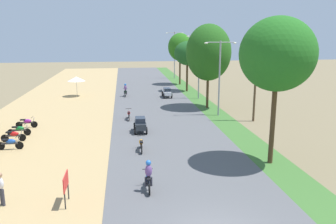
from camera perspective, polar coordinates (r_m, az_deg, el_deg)
The scene contains 21 objects.
parked_motorbike_nearest at distance 26.17m, azimuth -24.77°, elevation -4.68°, with size 1.80×0.54×0.94m.
parked_motorbike_second at distance 28.02m, azimuth -24.30°, elevation -3.52°, with size 1.80×0.54×0.94m.
parked_motorbike_third at distance 29.40m, azimuth -23.50°, elevation -2.71°, with size 1.80×0.54×0.94m.
parked_motorbike_fourth at distance 31.59m, azimuth -22.43°, elevation -1.59°, with size 1.80×0.54×0.94m.
street_signboard at distance 16.99m, azimuth -16.63°, elevation -11.31°, with size 0.06×1.30×1.50m.
vendor_umbrella at distance 45.37m, azimuth -15.01°, elevation 5.34°, with size 2.20×2.20×2.52m.
pedestrian_on_shoulder at distance 18.01m, azimuth -26.00°, elevation -11.18°, with size 0.41×0.43×1.62m.
median_tree_nearest at distance 21.17m, azimuth 17.75°, elevation 9.10°, with size 4.44×4.44×8.88m.
median_tree_second at distance 36.78m, azimuth 6.75°, elevation 9.79°, with size 4.77×4.77×8.90m.
median_tree_third at distance 47.69m, azimuth 3.23°, elevation 9.71°, with size 3.58×3.58×6.90m.
median_tree_fourth at distance 54.22m, azimuth 2.02°, elevation 10.75°, with size 3.74×3.74×7.99m.
streetlamp_near at distance 33.54m, azimuth 8.58°, elevation 6.48°, with size 3.16×0.20×7.23m.
streetlamp_mid at distance 42.28m, azimuth 5.19°, elevation 8.25°, with size 3.16×0.20×7.78m.
streetlamp_far at distance 61.94m, azimuth 1.09°, elevation 9.96°, with size 3.16×0.20×8.21m.
utility_pole_near at distance 32.01m, azimuth 14.41°, elevation 6.28°, with size 1.80×0.20×8.54m.
car_hatchback_charcoal at distance 27.98m, azimuth -4.64°, elevation -2.00°, with size 1.04×2.00×1.23m.
car_sedan_white at distance 43.27m, azimuth -0.18°, elevation 3.34°, with size 1.10×2.26×1.19m.
motorbike_foreground_rider at distance 17.75m, azimuth -3.28°, elevation -10.57°, with size 0.54×1.80×1.66m.
motorbike_ahead_second at distance 23.61m, azimuth -4.49°, elevation -5.27°, with size 0.54×1.80×0.94m.
motorbike_ahead_third at distance 32.27m, azimuth -6.53°, elevation -0.35°, with size 0.54×1.80×0.94m.
motorbike_ahead_fourth at distance 44.26m, azimuth -7.09°, elevation 3.60°, with size 0.54×1.80×1.66m.
Camera 1 is at (-3.45, -11.53, 7.91)m, focal length 36.64 mm.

